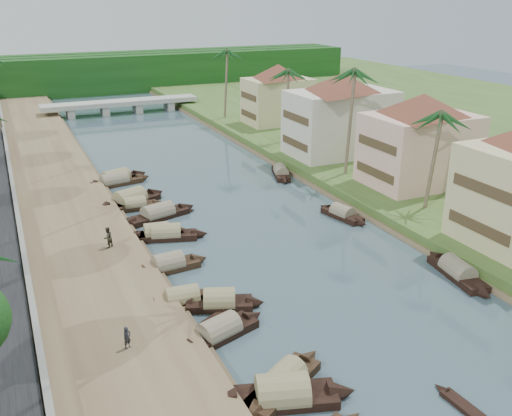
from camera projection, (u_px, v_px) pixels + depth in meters
name	position (u px, v px, depth m)	size (l,w,h in m)	color
ground	(322.00, 284.00, 43.02)	(220.00, 220.00, 0.00)	#3A4D57
left_bank	(67.00, 222.00, 53.77)	(10.00, 180.00, 0.80)	brown
right_bank	(375.00, 174.00, 67.19)	(16.00, 180.00, 1.20)	#345421
retaining_wall	(18.00, 219.00, 51.82)	(0.40, 180.00, 1.10)	slate
treeline	(94.00, 73.00, 126.90)	(120.00, 14.00, 8.00)	#11380F
bridge	(121.00, 104.00, 103.82)	(28.00, 4.00, 2.40)	#9D9D93
building_mid	(420.00, 139.00, 60.51)	(14.11, 14.11, 9.70)	beige
building_far	(341.00, 114.00, 71.98)	(15.59, 15.59, 10.20)	beige
building_distant	(278.00, 93.00, 89.60)	(12.62, 12.62, 9.20)	#C3B783
sampan_1	(282.00, 396.00, 30.45)	(8.48, 4.26, 2.44)	black
sampan_2	(282.00, 384.00, 31.39)	(7.61, 5.47, 2.11)	black
sampan_3	(219.00, 332.00, 36.17)	(7.65, 3.88, 2.06)	black
sampan_4	(183.00, 299.00, 40.06)	(6.79, 2.09, 1.94)	black
sampan_5	(219.00, 302.00, 39.66)	(6.58, 3.82, 2.09)	black
sampan_6	(169.00, 265.00, 45.09)	(6.92, 2.13, 2.06)	black
sampan_7	(166.00, 235.00, 50.82)	(7.71, 3.68, 2.05)	black
sampan_8	(157.00, 234.00, 50.99)	(6.62, 2.34, 2.04)	black
sampan_9	(158.00, 215.00, 55.47)	(8.83, 4.07, 2.20)	black
sampan_10	(135.00, 206.00, 57.83)	(6.40, 1.65, 1.82)	black
sampan_11	(130.00, 201.00, 59.16)	(9.02, 5.47, 2.54)	black
sampan_12	(115.00, 182.00, 65.08)	(8.97, 3.16, 2.11)	black
sampan_13	(116.00, 180.00, 65.90)	(8.75, 5.04, 2.37)	black
sampan_14	(458.00, 272.00, 43.98)	(2.80, 8.48, 2.05)	black
sampan_15	(342.00, 214.00, 55.61)	(2.65, 6.67, 1.81)	black
sampan_16	(281.00, 173.00, 68.43)	(3.60, 7.53, 1.87)	black
canoe_0	(472.00, 414.00, 29.61)	(1.06, 5.53, 0.73)	black
canoe_1	(207.00, 325.00, 37.58)	(4.76, 3.08, 0.80)	black
canoe_2	(168.00, 216.00, 56.07)	(5.89, 1.80, 0.85)	black
palm_1	(436.00, 116.00, 52.01)	(3.20, 3.20, 10.63)	#6C5F48
palm_2	(352.00, 73.00, 61.58)	(3.20, 3.20, 13.14)	#6C5F48
palm_3	(288.00, 72.00, 76.93)	(3.20, 3.20, 11.21)	#6C5F48
palm_7	(224.00, 53.00, 91.64)	(3.20, 3.20, 12.31)	#6C5F48
tree_6	(369.00, 107.00, 74.72)	(5.02, 5.02, 7.54)	#4C3B2B
person_near	(127.00, 338.00, 33.66)	(0.52, 0.34, 1.42)	#25242C
person_far	(108.00, 237.00, 47.06)	(0.86, 0.67, 1.77)	#2C291F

